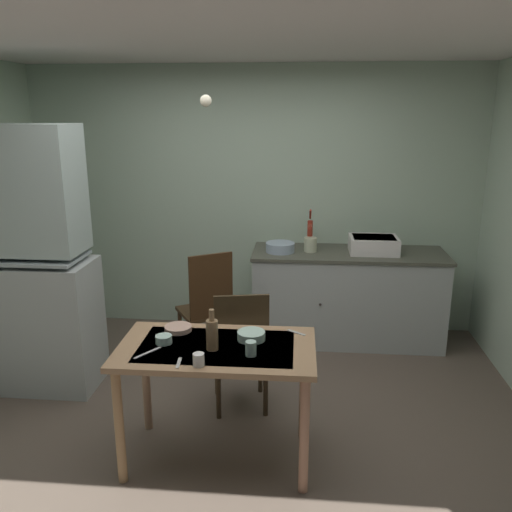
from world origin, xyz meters
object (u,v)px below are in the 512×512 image
at_px(chair_by_counter, 207,306).
at_px(glass_bottle, 212,334).
at_px(mixing_bowl_counter, 280,247).
at_px(hand_pump, 310,232).
at_px(sink_basin, 373,244).
at_px(teacup_mint, 251,348).
at_px(hutch_cabinet, 24,270).
at_px(dining_table, 217,362).
at_px(chair_far_side, 241,348).
at_px(serving_bowl_wide, 164,339).

xyz_separation_m(chair_by_counter, glass_bottle, (0.28, -1.34, 0.34)).
bearing_deg(chair_by_counter, mixing_bowl_counter, 43.44).
distance_m(mixing_bowl_counter, glass_bottle, 1.93).
bearing_deg(hand_pump, sink_basin, -4.41).
relative_size(chair_by_counter, teacup_mint, 11.71).
bearing_deg(chair_by_counter, hutch_cabinet, -160.36).
bearing_deg(hand_pump, teacup_mint, -99.64).
relative_size(teacup_mint, glass_bottle, 0.34).
bearing_deg(glass_bottle, chair_by_counter, 101.93).
bearing_deg(dining_table, chair_by_counter, 103.06).
height_order(mixing_bowl_counter, chair_far_side, mixing_bowl_counter).
height_order(sink_basin, hand_pump, hand_pump).
distance_m(hand_pump, mixing_bowl_counter, 0.32).
distance_m(hutch_cabinet, glass_bottle, 1.84).
bearing_deg(dining_table, hutch_cabinet, 153.56).
distance_m(hand_pump, dining_table, 2.07).
distance_m(hutch_cabinet, chair_by_counter, 1.48).
bearing_deg(hutch_cabinet, hand_pump, 27.27).
xyz_separation_m(hutch_cabinet, mixing_bowl_counter, (1.93, 1.04, -0.04)).
relative_size(chair_far_side, glass_bottle, 3.70).
bearing_deg(chair_far_side, hutch_cabinet, 171.89).
height_order(chair_by_counter, teacup_mint, chair_by_counter).
bearing_deg(dining_table, glass_bottle, -108.43).
distance_m(chair_by_counter, teacup_mint, 1.52).
xyz_separation_m(hand_pump, chair_by_counter, (-0.87, -0.66, -0.52)).
bearing_deg(mixing_bowl_counter, teacup_mint, -92.23).
bearing_deg(dining_table, mixing_bowl_counter, 80.90).
height_order(hutch_cabinet, mixing_bowl_counter, hutch_cabinet).
relative_size(mixing_bowl_counter, glass_bottle, 1.05).
relative_size(chair_far_side, serving_bowl_wide, 9.25).
bearing_deg(serving_bowl_wide, teacup_mint, -12.26).
height_order(chair_by_counter, glass_bottle, glass_bottle).
bearing_deg(chair_far_side, dining_table, -97.86).
height_order(hutch_cabinet, dining_table, hutch_cabinet).
bearing_deg(chair_far_side, chair_by_counter, 117.65).
relative_size(hutch_cabinet, dining_table, 1.71).
relative_size(dining_table, chair_far_side, 1.28).
bearing_deg(chair_by_counter, sink_basin, 22.88).
xyz_separation_m(hand_pump, mixing_bowl_counter, (-0.27, -0.10, -0.13)).
height_order(mixing_bowl_counter, teacup_mint, mixing_bowl_counter).
bearing_deg(serving_bowl_wide, mixing_bowl_counter, 71.26).
bearing_deg(mixing_bowl_counter, hutch_cabinet, -151.67).
relative_size(serving_bowl_wide, glass_bottle, 0.40).
relative_size(hand_pump, mixing_bowl_counter, 1.46).
bearing_deg(glass_bottle, sink_basin, 59.00).
xyz_separation_m(serving_bowl_wide, glass_bottle, (0.31, -0.06, 0.08)).
bearing_deg(hand_pump, chair_far_side, -109.60).
height_order(hutch_cabinet, chair_far_side, hutch_cabinet).
bearing_deg(hutch_cabinet, dining_table, -26.44).
relative_size(hutch_cabinet, chair_far_side, 2.19).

